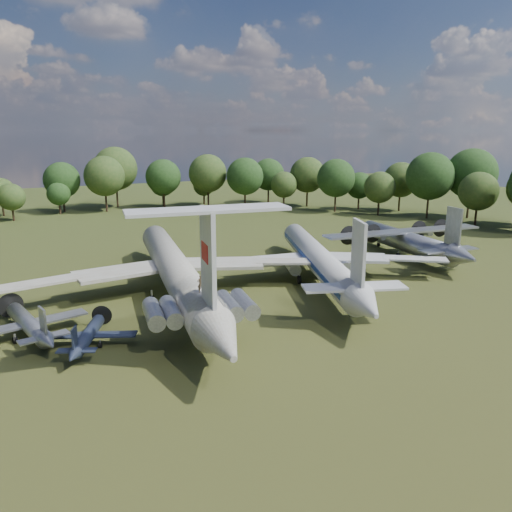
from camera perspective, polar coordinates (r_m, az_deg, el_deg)
name	(u,v)px	position (r m, az deg, el deg)	size (l,w,h in m)	color
ground	(197,301)	(64.28, -6.75, -5.18)	(300.00, 300.00, 0.00)	#234316
il62_airliner	(176,276)	(65.28, -9.17, -2.31)	(45.14, 58.69, 5.76)	silver
tu104_jet	(318,264)	(72.27, 7.14, -0.92)	(37.81, 50.41, 5.04)	silver
an12_transport	(406,244)	(89.73, 16.75, 1.33)	(29.78, 33.28, 4.38)	#9A9DA2
small_prop_west	(88,338)	(53.41, -18.62, -8.89)	(9.41, 12.83, 1.88)	#161B32
small_prop_northwest	(29,328)	(57.59, -24.48, -7.45)	(12.26, 16.72, 2.45)	#ACAFB5
person_on_il62	(201,284)	(48.99, -6.34, -3.17)	(0.66, 0.43, 1.81)	olive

